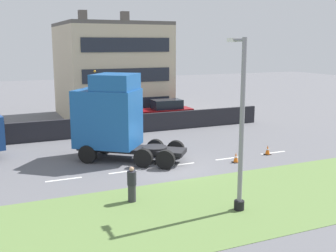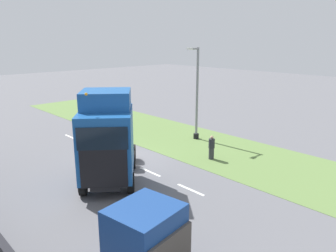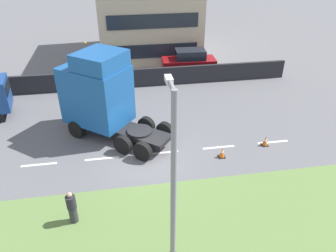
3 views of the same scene
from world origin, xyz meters
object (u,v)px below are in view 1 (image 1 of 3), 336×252
object	(u,v)px
traffic_cone_trailing	(236,158)
lamp_post	(241,136)
lorry_cab	(112,117)
parked_car	(166,113)
pedestrian	(132,185)
traffic_cone_lead	(268,150)

from	to	relation	value
traffic_cone_trailing	lamp_post	bearing A→B (deg)	147.79
lorry_cab	parked_car	world-z (taller)	lorry_cab
lorry_cab	lamp_post	xyz separation A→B (m)	(-9.46, -2.45, 0.60)
lorry_cab	pedestrian	xyz separation A→B (m)	(-6.89, 1.21, -1.72)
lamp_post	pedestrian	world-z (taller)	lamp_post
parked_car	pedestrian	bearing A→B (deg)	154.27
lamp_post	traffic_cone_trailing	bearing A→B (deg)	-32.21
pedestrian	traffic_cone_lead	size ratio (longest dim) A/B	2.68
lamp_post	pedestrian	distance (m)	5.04
pedestrian	parked_car	bearing A→B (deg)	-28.65
lorry_cab	lamp_post	size ratio (longest dim) A/B	0.92
lamp_post	traffic_cone_lead	xyz separation A→B (m)	(6.56, -6.42, -2.79)
pedestrian	traffic_cone_lead	xyz separation A→B (m)	(3.99, -10.08, -0.47)
lamp_post	traffic_cone_lead	world-z (taller)	lamp_post
pedestrian	lorry_cab	bearing A→B (deg)	-9.94
lorry_cab	lamp_post	distance (m)	9.79
pedestrian	traffic_cone_trailing	distance (m)	8.09
traffic_cone_lead	pedestrian	bearing A→B (deg)	111.59
traffic_cone_trailing	traffic_cone_lead	bearing A→B (deg)	-75.97
pedestrian	traffic_cone_lead	bearing A→B (deg)	-68.41
pedestrian	traffic_cone_trailing	xyz separation A→B (m)	(3.31, -7.37, -0.47)
lorry_cab	pedestrian	size ratio (longest dim) A/B	4.06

